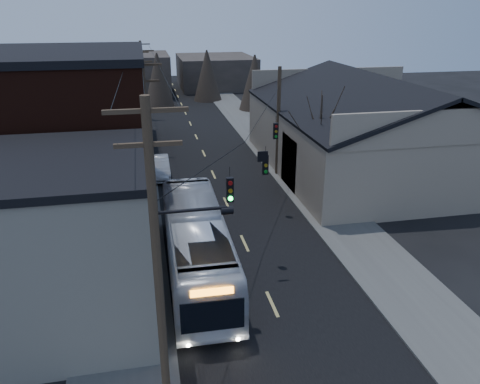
% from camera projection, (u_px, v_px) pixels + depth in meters
% --- Properties ---
extents(road_surface, '(9.00, 110.00, 0.02)m').
position_uv_depth(road_surface, '(207.00, 160.00, 41.28)').
color(road_surface, black).
rests_on(road_surface, ground).
extents(sidewalk_left, '(4.00, 110.00, 0.12)m').
position_uv_depth(sidewalk_left, '(131.00, 164.00, 40.05)').
color(sidewalk_left, '#474744').
rests_on(sidewalk_left, ground).
extents(sidewalk_right, '(4.00, 110.00, 0.12)m').
position_uv_depth(sidewalk_right, '(278.00, 155.00, 42.47)').
color(sidewalk_right, '#474744').
rests_on(sidewalk_right, ground).
extents(building_clapboard, '(8.00, 8.00, 7.00)m').
position_uv_depth(building_clapboard, '(56.00, 245.00, 19.19)').
color(building_clapboard, '#6B6559').
rests_on(building_clapboard, ground).
extents(building_brick, '(10.00, 12.00, 10.00)m').
position_uv_depth(building_brick, '(64.00, 141.00, 28.47)').
color(building_brick, black).
rests_on(building_brick, ground).
extents(building_left_far, '(9.00, 14.00, 7.00)m').
position_uv_depth(building_left_far, '(96.00, 111.00, 43.68)').
color(building_left_far, '#2F2A26').
rests_on(building_left_far, ground).
extents(warehouse, '(16.16, 20.60, 7.73)m').
position_uv_depth(warehouse, '(372.00, 137.00, 38.16)').
color(warehouse, gray).
rests_on(warehouse, ground).
extents(building_far_left, '(10.00, 12.00, 6.00)m').
position_uv_depth(building_far_left, '(136.00, 75.00, 70.92)').
color(building_far_left, '#2F2A26').
rests_on(building_far_left, ground).
extents(building_far_right, '(12.00, 14.00, 5.00)m').
position_uv_depth(building_far_right, '(215.00, 72.00, 78.08)').
color(building_far_right, '#2F2A26').
rests_on(building_far_right, ground).
extents(bare_tree, '(0.40, 0.40, 7.20)m').
position_uv_depth(bare_tree, '(319.00, 148.00, 32.06)').
color(bare_tree, black).
rests_on(bare_tree, ground).
extents(utility_lines, '(11.24, 45.28, 10.50)m').
position_uv_depth(utility_lines, '(173.00, 121.00, 33.54)').
color(utility_lines, '#382B1E').
rests_on(utility_lines, ground).
extents(bus, '(3.00, 12.09, 3.36)m').
position_uv_depth(bus, '(197.00, 244.00, 23.09)').
color(bus, silver).
rests_on(bus, ground).
extents(parked_car, '(1.71, 4.74, 1.56)m').
position_uv_depth(parked_car, '(159.00, 167.00, 37.00)').
color(parked_car, '#ADAFB5').
rests_on(parked_car, ground).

